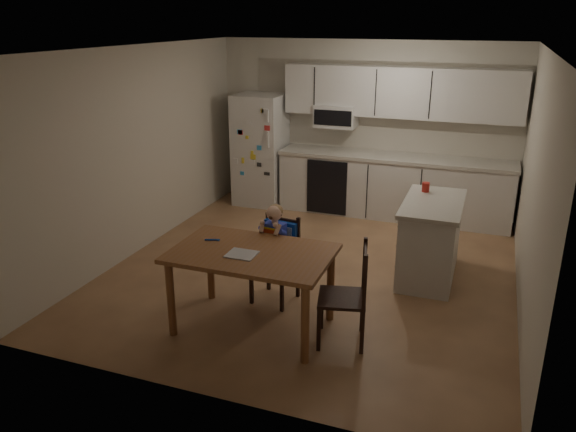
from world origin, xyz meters
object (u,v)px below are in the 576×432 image
Objects in this scene: red_cup at (426,187)px; chair_side at (353,289)px; kitchen_island at (430,239)px; chair_booster at (277,243)px; dining_table at (252,262)px; refrigerator at (260,150)px.

chair_side is (-0.35, -2.00, -0.41)m from red_cup.
kitchen_island is at bearing -68.92° from red_cup.
chair_side is at bearing -22.42° from chair_booster.
kitchen_island reaches higher than dining_table.
refrigerator is 3.09m from red_cup.
chair_side is at bearing -99.98° from red_cup.
refrigerator is 3.41m from kitchen_island.
refrigerator reaches higher than dining_table.
red_cup is at bearing -28.96° from refrigerator.
dining_table is at bearing -82.91° from chair_booster.
refrigerator is 4.22m from chair_side.
refrigerator is at bearing 123.25° from chair_booster.
chair_booster is at bearing -142.09° from kitchen_island.
red_cup is 2.46m from dining_table.
refrigerator is 1.62× the size of chair_booster.
kitchen_island is 0.83× the size of dining_table.
red_cup reaches higher than chair_side.
chair_booster is 1.11× the size of chair_side.
kitchen_island is 11.15× the size of red_cup.
chair_booster reaches higher than red_cup.
chair_booster reaches higher than kitchen_island.
red_cup is (-0.13, 0.35, 0.50)m from kitchen_island.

